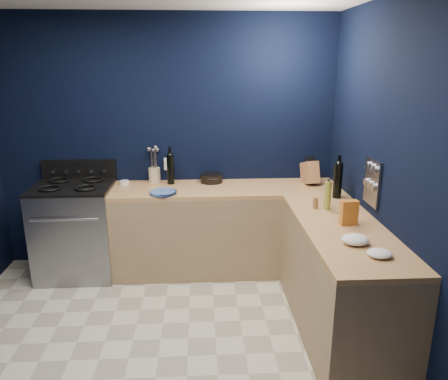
{
  "coord_description": "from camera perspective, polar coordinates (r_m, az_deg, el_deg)",
  "views": [
    {
      "loc": [
        0.33,
        -2.78,
        2.12
      ],
      "look_at": [
        0.55,
        1.0,
        1.0
      ],
      "focal_mm": 34.8,
      "sensor_mm": 36.0,
      "label": 1
    }
  ],
  "objects": [
    {
      "name": "floor",
      "position": [
        3.52,
        -8.62,
        -21.01
      ],
      "size": [
        3.5,
        3.5,
        0.02
      ],
      "primitive_type": "cube",
      "color": "beige",
      "rests_on": "ground"
    },
    {
      "name": "wall_back",
      "position": [
        4.62,
        -7.4,
        6.14
      ],
      "size": [
        3.5,
        0.02,
        2.6
      ],
      "primitive_type": "cube",
      "color": "black",
      "rests_on": "ground"
    },
    {
      "name": "wall_right",
      "position": [
        3.23,
        23.07,
        0.41
      ],
      "size": [
        0.02,
        3.5,
        2.6
      ],
      "primitive_type": "cube",
      "color": "black",
      "rests_on": "ground"
    },
    {
      "name": "wall_front",
      "position": [
        1.35,
        -18.24,
        -21.96
      ],
      "size": [
        3.5,
        0.02,
        2.6
      ],
      "primitive_type": "cube",
      "color": "black",
      "rests_on": "ground"
    },
    {
      "name": "cab_back",
      "position": [
        4.55,
        0.32,
        -5.33
      ],
      "size": [
        2.3,
        0.63,
        0.86
      ],
      "primitive_type": "cube",
      "color": "#9F7E5A",
      "rests_on": "floor"
    },
    {
      "name": "top_back",
      "position": [
        4.4,
        0.33,
        0.12
      ],
      "size": [
        2.3,
        0.63,
        0.04
      ],
      "primitive_type": "cube",
      "color": "#96653A",
      "rests_on": "cab_back"
    },
    {
      "name": "cab_right",
      "position": [
        3.67,
        14.9,
        -11.56
      ],
      "size": [
        0.63,
        1.67,
        0.86
      ],
      "primitive_type": "cube",
      "color": "#9F7E5A",
      "rests_on": "floor"
    },
    {
      "name": "top_right",
      "position": [
        3.48,
        15.45,
        -5.0
      ],
      "size": [
        0.63,
        1.67,
        0.04
      ],
      "primitive_type": "cube",
      "color": "#96653A",
      "rests_on": "cab_right"
    },
    {
      "name": "gas_range",
      "position": [
        4.69,
        -18.76,
        -5.17
      ],
      "size": [
        0.76,
        0.66,
        0.92
      ],
      "primitive_type": "cube",
      "color": "gray",
      "rests_on": "floor"
    },
    {
      "name": "oven_door",
      "position": [
        4.41,
        -19.79,
        -6.79
      ],
      "size": [
        0.59,
        0.02,
        0.42
      ],
      "primitive_type": "cube",
      "color": "black",
      "rests_on": "gas_range"
    },
    {
      "name": "cooktop",
      "position": [
        4.54,
        -19.3,
        0.42
      ],
      "size": [
        0.76,
        0.66,
        0.03
      ],
      "primitive_type": "cube",
      "color": "black",
      "rests_on": "gas_range"
    },
    {
      "name": "backguard",
      "position": [
        4.8,
        -18.48,
        2.62
      ],
      "size": [
        0.76,
        0.06,
        0.2
      ],
      "primitive_type": "cube",
      "color": "black",
      "rests_on": "gas_range"
    },
    {
      "name": "spice_panel",
      "position": [
        3.73,
        18.9,
        0.98
      ],
      "size": [
        0.02,
        0.28,
        0.38
      ],
      "primitive_type": "cube",
      "color": "gray",
      "rests_on": "wall_right"
    },
    {
      "name": "wall_outlet",
      "position": [
        4.65,
        -7.32,
        3.42
      ],
      "size": [
        0.09,
        0.02,
        0.13
      ],
      "primitive_type": "cube",
      "color": "white",
      "rests_on": "wall_back"
    },
    {
      "name": "plate_stack",
      "position": [
        4.2,
        -8.05,
        -0.34
      ],
      "size": [
        0.3,
        0.3,
        0.03
      ],
      "primitive_type": "cylinder",
      "rotation": [
        0.0,
        0.0,
        -0.27
      ],
      "color": "#3267B0",
      "rests_on": "top_back"
    },
    {
      "name": "ramekin",
      "position": [
        4.61,
        -12.95,
        0.96
      ],
      "size": [
        0.11,
        0.11,
        0.04
      ],
      "primitive_type": "cylinder",
      "rotation": [
        0.0,
        0.0,
        0.17
      ],
      "color": "white",
      "rests_on": "top_back"
    },
    {
      "name": "utensil_crock",
      "position": [
        4.63,
        -9.11,
        1.97
      ],
      "size": [
        0.16,
        0.16,
        0.15
      ],
      "primitive_type": "cylinder",
      "rotation": [
        0.0,
        0.0,
        -0.42
      ],
      "color": "beige",
      "rests_on": "top_back"
    },
    {
      "name": "wine_bottle_back",
      "position": [
        4.51,
        -7.04,
        2.7
      ],
      "size": [
        0.08,
        0.08,
        0.31
      ],
      "primitive_type": "cylinder",
      "rotation": [
        0.0,
        0.0,
        -0.04
      ],
      "color": "black",
      "rests_on": "top_back"
    },
    {
      "name": "lemon_basket",
      "position": [
        4.57,
        -1.64,
        1.56
      ],
      "size": [
        0.24,
        0.24,
        0.09
      ],
      "primitive_type": "cylinder",
      "rotation": [
        0.0,
        0.0,
        -0.06
      ],
      "color": "black",
      "rests_on": "top_back"
    },
    {
      "name": "knife_block",
      "position": [
        4.58,
        11.21,
        2.21
      ],
      "size": [
        0.17,
        0.29,
        0.28
      ],
      "primitive_type": "cube",
      "rotation": [
        -0.31,
        0.0,
        0.17
      ],
      "color": "#966133",
      "rests_on": "top_back"
    },
    {
      "name": "wine_bottle_right",
      "position": [
        4.15,
        14.72,
        1.17
      ],
      "size": [
        0.11,
        0.11,
        0.32
      ],
      "primitive_type": "cylinder",
      "rotation": [
        0.0,
        0.0,
        -0.42
      ],
      "color": "black",
      "rests_on": "top_right"
    },
    {
      "name": "oil_bottle",
      "position": [
        3.81,
        13.46,
        -0.74
      ],
      "size": [
        0.08,
        0.08,
        0.25
      ],
      "primitive_type": "cylinder",
      "rotation": [
        0.0,
        0.0,
        -0.42
      ],
      "color": "olive",
      "rests_on": "top_right"
    },
    {
      "name": "spice_jar_near",
      "position": [
        3.84,
        11.91,
        -1.67
      ],
      "size": [
        0.05,
        0.05,
        0.1
      ],
      "primitive_type": "cylinder",
      "rotation": [
        0.0,
        0.0,
        0.11
      ],
      "color": "olive",
      "rests_on": "top_right"
    },
    {
      "name": "spice_jar_far",
      "position": [
        3.55,
        15.24,
        -3.44
      ],
      "size": [
        0.05,
        0.05,
        0.09
      ],
      "primitive_type": "cylinder",
      "rotation": [
        0.0,
        0.0,
        -0.12
      ],
      "color": "olive",
      "rests_on": "top_right"
    },
    {
      "name": "crouton_bag",
      "position": [
        3.5,
        16.08,
        -2.89
      ],
      "size": [
        0.14,
        0.08,
        0.2
      ],
      "primitive_type": "cube",
      "rotation": [
        0.0,
        0.0,
        0.13
      ],
      "color": "red",
      "rests_on": "top_right"
    },
    {
      "name": "towel_front",
      "position": [
        3.17,
        16.85,
        -6.25
      ],
      "size": [
        0.23,
        0.2,
        0.07
      ],
      "primitive_type": "ellipsoid",
      "rotation": [
        0.0,
        0.0,
        0.22
      ],
      "color": "white",
      "rests_on": "top_right"
    },
    {
      "name": "towel_end",
      "position": [
        3.03,
        19.76,
        -7.85
      ],
      "size": [
        0.17,
        0.15,
        0.05
      ],
      "primitive_type": "ellipsoid",
      "rotation": [
        0.0,
        0.0,
        0.04
      ],
      "color": "white",
      "rests_on": "top_right"
    }
  ]
}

